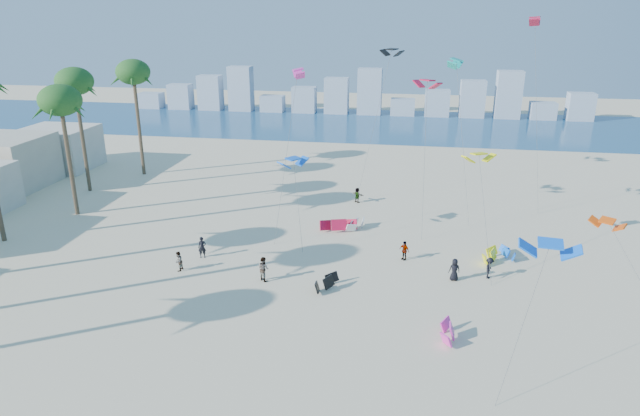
# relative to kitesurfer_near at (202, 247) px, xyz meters

# --- Properties ---
(ground) EXTENTS (220.00, 220.00, 0.00)m
(ground) POSITION_rel_kitesurfer_near_xyz_m (6.29, -15.51, -0.85)
(ground) COLOR beige
(ground) RESTS_ON ground
(ocean) EXTENTS (220.00, 220.00, 0.00)m
(ocean) POSITION_rel_kitesurfer_near_xyz_m (6.29, 56.49, -0.85)
(ocean) COLOR navy
(ocean) RESTS_ON ground
(kitesurfer_near) EXTENTS (0.71, 0.56, 1.70)m
(kitesurfer_near) POSITION_rel_kitesurfer_near_xyz_m (0.00, 0.00, 0.00)
(kitesurfer_near) COLOR black
(kitesurfer_near) RESTS_ON ground
(kitesurfer_mid) EXTENTS (1.11, 1.07, 1.80)m
(kitesurfer_mid) POSITION_rel_kitesurfer_near_xyz_m (5.75, -3.00, 0.05)
(kitesurfer_mid) COLOR gray
(kitesurfer_mid) RESTS_ON ground
(kitesurfers_far) EXTENTS (36.77, 18.87, 1.90)m
(kitesurfers_far) POSITION_rel_kitesurfer_near_xyz_m (16.69, 3.28, -0.05)
(kitesurfers_far) COLOR black
(kitesurfers_far) RESTS_ON ground
(grounded_kites) EXTENTS (16.28, 19.51, 1.06)m
(grounded_kites) POSITION_rel_kitesurfer_near_xyz_m (14.70, 2.33, -0.41)
(grounded_kites) COLOR black
(grounded_kites) RESTS_ON ground
(flying_kites) EXTENTS (35.36, 37.20, 18.32)m
(flying_kites) POSITION_rel_kitesurfer_near_xyz_m (20.02, 8.77, 10.84)
(flying_kites) COLOR blue
(flying_kites) RESTS_ON ground
(distant_skyline) EXTENTS (85.00, 3.00, 8.40)m
(distant_skyline) POSITION_rel_kitesurfer_near_xyz_m (5.10, 66.49, 2.24)
(distant_skyline) COLOR #9EADBF
(distant_skyline) RESTS_ON ground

